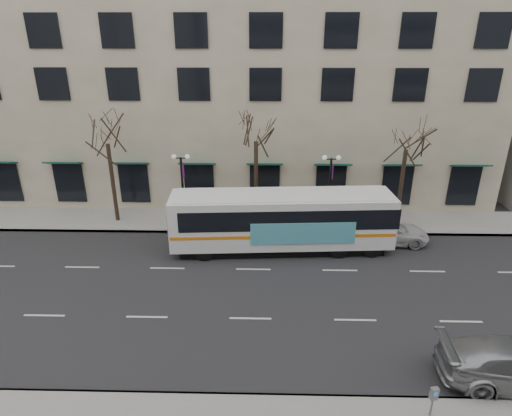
{
  "coord_description": "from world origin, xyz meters",
  "views": [
    {
      "loc": [
        0.67,
        -19.2,
        12.69
      ],
      "look_at": [
        0.17,
        1.91,
        4.0
      ],
      "focal_mm": 30.0,
      "sensor_mm": 36.0,
      "label": 1
    }
  ],
  "objects_px": {
    "tree_far_left": "(106,130)",
    "tree_far_right": "(408,135)",
    "pay_station": "(434,396)",
    "lamp_post_right": "(330,188)",
    "tree_far_mid": "(256,127)",
    "city_bus": "(283,219)",
    "lamp_post_left": "(183,187)",
    "white_pickup": "(389,232)"
  },
  "relations": [
    {
      "from": "tree_far_right",
      "to": "city_bus",
      "type": "xyz_separation_m",
      "value": [
        -8.22,
        -3.87,
        -4.41
      ]
    },
    {
      "from": "tree_far_mid",
      "to": "lamp_post_right",
      "type": "xyz_separation_m",
      "value": [
        5.01,
        -0.6,
        -3.96
      ]
    },
    {
      "from": "lamp_post_left",
      "to": "white_pickup",
      "type": "distance_m",
      "value": 14.04
    },
    {
      "from": "lamp_post_left",
      "to": "pay_station",
      "type": "relative_size",
      "value": 4.24
    },
    {
      "from": "city_bus",
      "to": "white_pickup",
      "type": "height_order",
      "value": "city_bus"
    },
    {
      "from": "lamp_post_left",
      "to": "city_bus",
      "type": "height_order",
      "value": "lamp_post_left"
    },
    {
      "from": "city_bus",
      "to": "pay_station",
      "type": "height_order",
      "value": "city_bus"
    },
    {
      "from": "tree_far_right",
      "to": "city_bus",
      "type": "relative_size",
      "value": 0.59
    },
    {
      "from": "tree_far_left",
      "to": "pay_station",
      "type": "bearing_deg",
      "value": -45.17
    },
    {
      "from": "tree_far_mid",
      "to": "tree_far_left",
      "type": "bearing_deg",
      "value": -180.0
    },
    {
      "from": "tree_far_left",
      "to": "pay_station",
      "type": "xyz_separation_m",
      "value": [
        16.56,
        -16.65,
        -5.66
      ]
    },
    {
      "from": "tree_far_mid",
      "to": "pay_station",
      "type": "relative_size",
      "value": 6.96
    },
    {
      "from": "tree_far_right",
      "to": "pay_station",
      "type": "xyz_separation_m",
      "value": [
        -3.44,
        -16.65,
        -5.38
      ]
    },
    {
      "from": "lamp_post_left",
      "to": "lamp_post_right",
      "type": "height_order",
      "value": "same"
    },
    {
      "from": "city_bus",
      "to": "lamp_post_right",
      "type": "bearing_deg",
      "value": 41.7
    },
    {
      "from": "tree_far_left",
      "to": "tree_far_right",
      "type": "xyz_separation_m",
      "value": [
        20.0,
        0.0,
        -0.28
      ]
    },
    {
      "from": "tree_far_left",
      "to": "lamp_post_left",
      "type": "height_order",
      "value": "tree_far_left"
    },
    {
      "from": "tree_far_left",
      "to": "tree_far_mid",
      "type": "bearing_deg",
      "value": 0.0
    },
    {
      "from": "lamp_post_right",
      "to": "city_bus",
      "type": "distance_m",
      "value": 4.69
    },
    {
      "from": "tree_far_mid",
      "to": "lamp_post_left",
      "type": "distance_m",
      "value": 6.4
    },
    {
      "from": "white_pickup",
      "to": "pay_station",
      "type": "relative_size",
      "value": 4.08
    },
    {
      "from": "lamp_post_left",
      "to": "tree_far_left",
      "type": "bearing_deg",
      "value": 173.17
    },
    {
      "from": "tree_far_left",
      "to": "lamp_post_right",
      "type": "bearing_deg",
      "value": -2.29
    },
    {
      "from": "pay_station",
      "to": "lamp_post_right",
      "type": "bearing_deg",
      "value": 83.8
    },
    {
      "from": "lamp_post_left",
      "to": "city_bus",
      "type": "xyz_separation_m",
      "value": [
        6.77,
        -3.27,
        -0.93
      ]
    },
    {
      "from": "tree_far_left",
      "to": "tree_far_right",
      "type": "distance_m",
      "value": 20.0
    },
    {
      "from": "tree_far_right",
      "to": "tree_far_mid",
      "type": "bearing_deg",
      "value": 180.0
    },
    {
      "from": "city_bus",
      "to": "pay_station",
      "type": "distance_m",
      "value": 13.69
    },
    {
      "from": "tree_far_mid",
      "to": "white_pickup",
      "type": "height_order",
      "value": "tree_far_mid"
    },
    {
      "from": "pay_station",
      "to": "city_bus",
      "type": "bearing_deg",
      "value": 98.79
    },
    {
      "from": "lamp_post_left",
      "to": "white_pickup",
      "type": "height_order",
      "value": "lamp_post_left"
    },
    {
      "from": "tree_far_left",
      "to": "pay_station",
      "type": "height_order",
      "value": "tree_far_left"
    },
    {
      "from": "tree_far_right",
      "to": "lamp_post_right",
      "type": "relative_size",
      "value": 1.55
    },
    {
      "from": "lamp_post_left",
      "to": "lamp_post_right",
      "type": "distance_m",
      "value": 10.0
    },
    {
      "from": "tree_far_left",
      "to": "city_bus",
      "type": "bearing_deg",
      "value": -18.18
    },
    {
      "from": "tree_far_mid",
      "to": "city_bus",
      "type": "bearing_deg",
      "value": -65.32
    },
    {
      "from": "lamp_post_left",
      "to": "pay_station",
      "type": "xyz_separation_m",
      "value": [
        11.55,
        -16.05,
        -1.9
      ]
    },
    {
      "from": "tree_far_right",
      "to": "white_pickup",
      "type": "xyz_separation_m",
      "value": [
        -1.3,
        -2.75,
        -5.73
      ]
    },
    {
      "from": "lamp_post_right",
      "to": "white_pickup",
      "type": "distance_m",
      "value": 4.83
    },
    {
      "from": "city_bus",
      "to": "pay_station",
      "type": "xyz_separation_m",
      "value": [
        4.78,
        -12.79,
        -0.97
      ]
    },
    {
      "from": "tree_far_left",
      "to": "tree_far_right",
      "type": "relative_size",
      "value": 1.03
    },
    {
      "from": "tree_far_left",
      "to": "white_pickup",
      "type": "relative_size",
      "value": 1.66
    }
  ]
}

